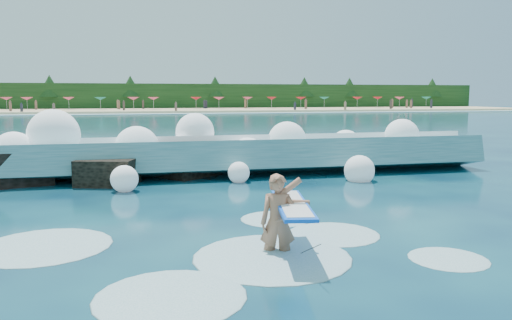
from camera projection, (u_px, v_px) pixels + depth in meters
name	position (u px, v px, depth m)	size (l,w,h in m)	color
ground	(210.00, 230.00, 10.59)	(200.00, 200.00, 0.00)	#071E3A
beach	(144.00, 111.00, 85.75)	(140.00, 20.00, 0.40)	tan
wet_band	(145.00, 114.00, 75.17)	(140.00, 5.00, 0.08)	silver
treeline	(143.00, 97.00, 95.09)	(140.00, 4.00, 5.00)	black
breaking_wave	(216.00, 157.00, 18.15)	(20.02, 3.05, 1.73)	teal
rock_cluster	(97.00, 168.00, 16.56)	(8.33, 3.33, 1.37)	black
surfer_with_board	(281.00, 219.00, 8.92)	(1.13, 2.94, 1.76)	#A4684C
wave_spray	(198.00, 144.00, 17.76)	(15.38, 4.63, 2.54)	white
surf_foam	(211.00, 254.00, 9.01)	(8.98, 5.87, 0.14)	silver
beach_umbrellas	(146.00, 98.00, 87.29)	(114.43, 6.30, 0.50)	red
beachgoers	(214.00, 105.00, 85.14)	(107.17, 13.94, 1.93)	#3F332D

